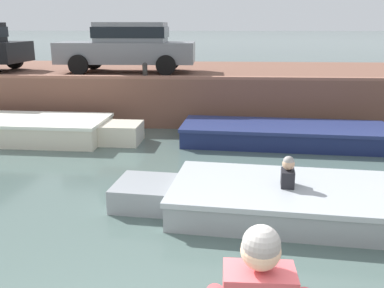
# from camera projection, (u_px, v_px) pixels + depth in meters

# --- Properties ---
(ground_plane) EXTENTS (400.00, 400.00, 0.00)m
(ground_plane) POSITION_uv_depth(u_px,v_px,m) (180.00, 192.00, 7.64)
(ground_plane) COLOR #4C605B
(far_quay_wall) EXTENTS (60.00, 6.00, 1.41)m
(far_quay_wall) POSITION_uv_depth(u_px,v_px,m) (200.00, 89.00, 14.91)
(far_quay_wall) COLOR brown
(far_quay_wall) RESTS_ON ground
(far_wall_coping) EXTENTS (60.00, 0.24, 0.08)m
(far_wall_coping) POSITION_uv_depth(u_px,v_px,m) (195.00, 78.00, 11.95)
(far_wall_coping) COLOR #925F4C
(far_wall_coping) RESTS_ON far_quay_wall
(boat_moored_west_cream) EXTENTS (5.81, 2.02, 0.57)m
(boat_moored_west_cream) POSITION_uv_depth(u_px,v_px,m) (22.00, 129.00, 11.02)
(boat_moored_west_cream) COLOR silver
(boat_moored_west_cream) RESTS_ON ground
(boat_moored_central_navy) EXTENTS (6.13, 2.10, 0.49)m
(boat_moored_central_navy) POSITION_uv_depth(u_px,v_px,m) (294.00, 135.00, 10.61)
(boat_moored_central_navy) COLOR navy
(boat_moored_central_navy) RESTS_ON ground
(motorboat_passing) EXTENTS (6.25, 2.48, 0.95)m
(motorboat_passing) POSITION_uv_depth(u_px,v_px,m) (321.00, 202.00, 6.62)
(motorboat_passing) COLOR #93999E
(motorboat_passing) RESTS_ON ground
(car_left_inner_grey) EXTENTS (4.31, 1.95, 1.54)m
(car_left_inner_grey) POSITION_uv_depth(u_px,v_px,m) (129.00, 45.00, 13.49)
(car_left_inner_grey) COLOR slate
(car_left_inner_grey) RESTS_ON far_quay_wall
(mooring_bollard_mid) EXTENTS (0.15, 0.15, 0.45)m
(mooring_bollard_mid) POSITION_uv_depth(u_px,v_px,m) (145.00, 70.00, 12.11)
(mooring_bollard_mid) COLOR #2D2B28
(mooring_bollard_mid) RESTS_ON far_quay_wall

